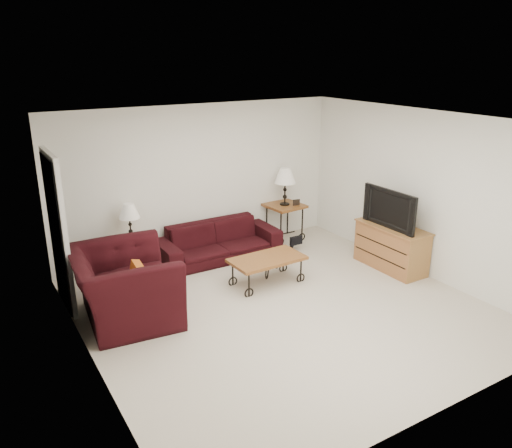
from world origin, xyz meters
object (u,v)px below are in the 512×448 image
Objects in this scene: tv_stand at (391,247)px; side_table_left at (133,256)px; side_table_right at (284,222)px; armchair at (124,286)px; backpack at (292,236)px; lamp_left at (130,221)px; coffee_table at (267,271)px; lamp_right at (285,187)px; television at (394,208)px; sofa at (218,241)px.

side_table_left is at bearing 151.34° from tv_stand.
side_table_right is at bearing 0.00° from side_table_left.
backpack is (3.24, 0.91, -0.23)m from armchair.
armchair reaches higher than side_table_right.
lamp_left is at bearing 180.00° from side_table_right.
side_table_right is 0.57× the size of tv_stand.
lamp_left reaches higher than coffee_table.
lamp_left reaches higher than side_table_left.
armchair is at bearing -111.74° from lamp_left.
backpack is (2.70, -0.45, -0.61)m from lamp_left.
tv_stand is at bearing -69.72° from lamp_right.
side_table_left is 1.48m from armchair.
lamp_right reaches higher than armchair.
lamp_right reaches higher than lamp_left.
lamp_left is 0.53× the size of television.
television is at bearing -15.01° from coffee_table.
side_table_right is 0.48m from backpack.
armchair is 1.21× the size of tv_stand.
side_table_right is at bearing 0.00° from lamp_left.
lamp_left is (-1.40, 0.18, 0.54)m from sofa.
television reaches higher than sofa.
side_table_right reaches higher than side_table_left.
side_table_left reaches higher than coffee_table.
coffee_table is 2.13m from armchair.
lamp_left reaches higher than side_table_right.
lamp_left is 0.84× the size of lamp_right.
sofa is 3.68× the size of side_table_left.
tv_stand reaches higher than coffee_table.
armchair is at bearing -111.74° from side_table_left.
side_table_right is at bearing 7.11° from sofa.
television is (1.97, -0.53, 0.80)m from coffee_table.
sofa is at bearing -52.88° from armchair.
lamp_right is (2.84, 0.00, 0.16)m from lamp_left.
lamp_left reaches higher than backpack.
armchair is at bearing -165.06° from backpack.
side_table_left is at bearing 180.00° from lamp_right.
television is (4.08, -0.58, 0.55)m from armchair.
lamp_right reaches higher than side_table_right.
television is (3.54, -1.95, 0.72)m from side_table_left.
sofa is at bearing -129.51° from television.
lamp_right reaches higher than backpack.
television reaches higher than tv_stand.
armchair is 4.16m from television.
television is at bearing -61.44° from backpack.
tv_stand is (3.56, -1.95, -0.49)m from lamp_left.
television is at bearing -70.24° from side_table_right.
armchair is at bearing -98.13° from television.
armchair is (-0.54, -1.36, -0.38)m from lamp_left.
side_table_right is 1.19× the size of lamp_left.
tv_stand is (2.16, -1.77, 0.05)m from sofa.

